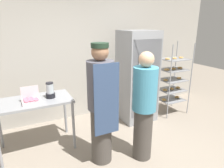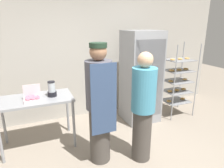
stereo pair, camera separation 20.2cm
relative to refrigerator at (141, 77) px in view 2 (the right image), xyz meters
The scene contains 8 objects.
back_wall 1.22m from the refrigerator, 138.47° to the left, with size 6.40×0.12×2.91m, color #ADA89E.
refrigerator is the anchor object (origin of this frame).
baking_rack 0.91m from the refrigerator, ahead, with size 0.63×0.52×1.62m.
prep_counter 2.11m from the refrigerator, behind, with size 1.17×0.65×0.86m.
donut_box 2.15m from the refrigerator, behind, with size 0.26×0.20×0.24m.
blender_pitcher 1.83m from the refrigerator, behind, with size 0.15×0.15×0.26m.
person_baker 1.59m from the refrigerator, 142.00° to the right, with size 0.38×0.39×1.78m.
person_customer 1.36m from the refrigerator, 119.06° to the right, with size 0.35×0.35×1.65m.
Camera 2 is at (-1.26, -1.98, 2.02)m, focal length 32.00 mm.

